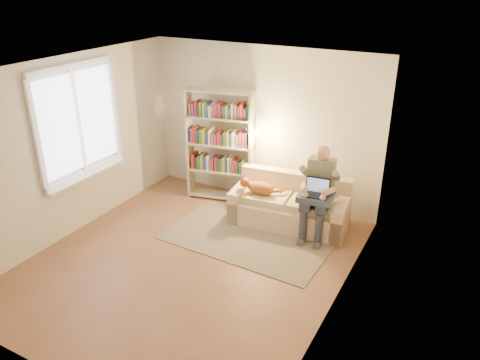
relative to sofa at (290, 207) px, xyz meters
The scene contains 14 objects.
floor 1.85m from the sofa, 115.29° to the right, with size 4.50×4.50×0.00m, color brown.
ceiling 2.96m from the sofa, 115.29° to the right, with size 4.00×4.50×0.02m, color white.
wall_left 3.39m from the sofa, 149.27° to the right, with size 0.02×4.50×2.60m, color silver.
wall_right 2.30m from the sofa, 53.59° to the right, with size 0.02×4.50×2.60m, color silver.
wall_back 1.42m from the sofa, 142.61° to the left, with size 4.00×0.02×2.60m, color silver.
wall_front 4.11m from the sofa, 101.32° to the right, with size 4.00×0.02×2.60m, color silver.
window 3.28m from the sofa, 151.96° to the right, with size 0.12×1.52×1.69m.
sofa is the anchor object (origin of this frame).
person 0.67m from the sofa, 10.92° to the right, with size 0.45×0.66×1.36m.
cat 0.54m from the sofa, 158.70° to the right, with size 0.65×0.28×0.24m.
blanket 0.65m from the sofa, 26.13° to the right, with size 0.50×0.41×0.09m, color #2C3C4E.
laptop 0.71m from the sofa, 25.13° to the right, with size 0.38×0.30×0.31m.
bookshelf 1.62m from the sofa, 169.90° to the left, with size 1.31×0.52×1.92m.
rug 0.85m from the sofa, 116.25° to the right, with size 2.40×1.42×0.01m, color gray.
Camera 1 is at (3.16, -4.39, 3.65)m, focal length 35.00 mm.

